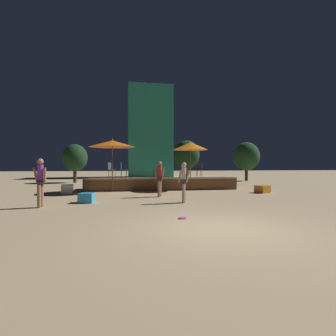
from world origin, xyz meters
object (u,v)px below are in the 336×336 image
at_px(patio_umbrella_1, 112,144).
at_px(bistro_chair_1, 122,168).
at_px(frisbee_disc, 183,218).
at_px(background_tree_2, 75,158).
at_px(patio_umbrella_0, 190,146).
at_px(cube_seat_1, 262,189).
at_px(person_1, 40,181).
at_px(bistro_chair_3, 199,168).
at_px(cube_seat_2, 67,189).
at_px(person_0, 184,181).
at_px(bistro_chair_2, 111,168).
at_px(background_tree_1, 186,155).
at_px(background_tree_0, 246,156).
at_px(cube_seat_0, 87,198).
at_px(person_2, 160,178).
at_px(bistro_chair_0, 158,168).

distance_m(patio_umbrella_1, bistro_chair_1, 1.86).
height_order(frisbee_disc, background_tree_2, background_tree_2).
bearing_deg(patio_umbrella_0, background_tree_2, 136.00).
relative_size(patio_umbrella_0, cube_seat_1, 3.68).
bearing_deg(cube_seat_1, person_1, -162.25).
distance_m(patio_umbrella_1, bistro_chair_3, 5.82).
bearing_deg(patio_umbrella_1, person_1, -113.91).
xyz_separation_m(cube_seat_2, background_tree_2, (-1.25, 8.96, 1.88)).
distance_m(person_0, bistro_chair_2, 7.27).
height_order(patio_umbrella_1, bistro_chair_2, patio_umbrella_1).
relative_size(person_0, person_1, 0.93).
height_order(patio_umbrella_0, cube_seat_2, patio_umbrella_0).
distance_m(person_1, background_tree_1, 18.40).
xyz_separation_m(patio_umbrella_1, person_1, (-2.28, -5.13, -1.75)).
height_order(cube_seat_2, background_tree_0, background_tree_0).
xyz_separation_m(cube_seat_0, bistro_chair_1, (1.36, 5.26, 1.12)).
bearing_deg(cube_seat_0, person_2, 24.78).
bearing_deg(background_tree_1, person_2, -108.48).
xyz_separation_m(person_0, background_tree_0, (9.16, 13.31, 1.46)).
bearing_deg(background_tree_2, cube_seat_1, -41.02).
bearing_deg(cube_seat_1, bistro_chair_0, 155.28).
bearing_deg(patio_umbrella_1, bistro_chair_2, 96.51).
distance_m(cube_seat_0, person_2, 3.54).
distance_m(patio_umbrella_1, bistro_chair_0, 3.07).
bearing_deg(person_1, bistro_chair_2, 176.85).
height_order(cube_seat_1, person_2, person_2).
distance_m(person_2, bistro_chair_1, 4.23).
xyz_separation_m(bistro_chair_0, background_tree_1, (4.18, 10.09, 1.22)).
xyz_separation_m(patio_umbrella_1, bistro_chair_2, (-0.19, 1.70, -1.39)).
bearing_deg(person_0, background_tree_1, 4.42).
height_order(cube_seat_0, cube_seat_1, cube_seat_1).
bearing_deg(background_tree_2, bistro_chair_0, -50.88).
xyz_separation_m(person_2, bistro_chair_1, (-1.79, 3.81, 0.40)).
relative_size(cube_seat_0, background_tree_2, 0.19).
xyz_separation_m(person_0, bistro_chair_3, (2.44, 6.21, 0.45)).
relative_size(cube_seat_0, person_2, 0.38).
height_order(patio_umbrella_1, background_tree_1, background_tree_1).
xyz_separation_m(cube_seat_1, person_2, (-5.77, -0.88, 0.71)).
height_order(bistro_chair_1, frisbee_disc, bistro_chair_1).
height_order(bistro_chair_0, bistro_chair_1, same).
bearing_deg(frisbee_disc, person_1, 149.53).
bearing_deg(background_tree_0, person_0, -124.55).
distance_m(cube_seat_1, bistro_chair_1, 8.18).
bearing_deg(person_2, bistro_chair_3, -5.78).
xyz_separation_m(patio_umbrella_1, person_2, (2.32, -2.70, -1.79)).
height_order(bistro_chair_0, background_tree_0, background_tree_0).
relative_size(cube_seat_1, background_tree_0, 0.22).
bearing_deg(person_1, frisbee_disc, 73.31).
distance_m(bistro_chair_3, background_tree_0, 9.83).
relative_size(cube_seat_2, background_tree_2, 0.20).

